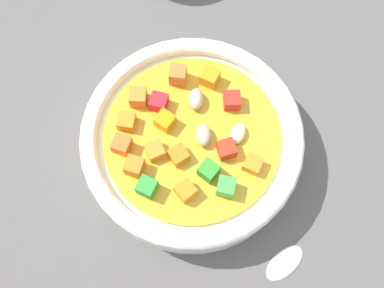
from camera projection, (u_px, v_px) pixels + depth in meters
ground_plane at (192, 155)px, 46.23cm from camera, size 140.00×140.00×2.00cm
soup_bowl_main at (192, 142)px, 42.82cm from camera, size 19.28×19.28×5.70cm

